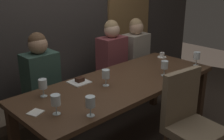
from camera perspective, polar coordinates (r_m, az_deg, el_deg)
name	(u,v)px	position (r m, az deg, el deg)	size (l,w,h in m)	color
arched_door	(129,1)	(4.42, 3.57, 13.94)	(0.90, 0.05, 2.55)	olive
dining_table	(121,89)	(2.87, 1.91, -3.98)	(2.20, 0.84, 0.74)	#412B1C
banquette_bench	(81,104)	(3.53, -6.41, -6.98)	(2.50, 0.44, 0.45)	#40352A
chair_near_side	(189,118)	(2.62, 15.48, -9.47)	(0.49, 0.49, 0.98)	#4C3321
diner_redhead	(40,70)	(3.04, -14.51, -0.01)	(0.36, 0.24, 0.77)	#2D473D
diner_bearded	(112,52)	(3.61, -0.03, 3.81)	(0.36, 0.24, 0.77)	brown
diner_far_end	(136,46)	(3.96, 4.88, 4.91)	(0.36, 0.24, 0.74)	#9E9384
wine_glass_near_left	(197,56)	(3.43, 16.98, 2.70)	(0.08, 0.08, 0.16)	silver
wine_glass_center_back	(90,102)	(2.14, -4.48, -6.60)	(0.08, 0.08, 0.16)	silver
wine_glass_far_right	(56,101)	(2.21, -11.47, -6.23)	(0.08, 0.08, 0.16)	silver
wine_glass_end_left	(43,84)	(2.54, -14.02, -2.87)	(0.08, 0.08, 0.16)	silver
wine_glass_end_right	(165,65)	(3.01, 10.72, 0.92)	(0.08, 0.08, 0.16)	silver
wine_glass_center_front	(106,75)	(2.70, -1.28, -0.99)	(0.08, 0.08, 0.16)	silver
espresso_cup	(162,55)	(3.68, 10.21, 2.96)	(0.12, 0.12, 0.06)	white
dessert_plate	(79,81)	(2.83, -6.72, -2.28)	(0.19, 0.19, 0.05)	white
folded_napkin	(36,113)	(2.31, -15.41, -8.41)	(0.11, 0.10, 0.01)	silver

